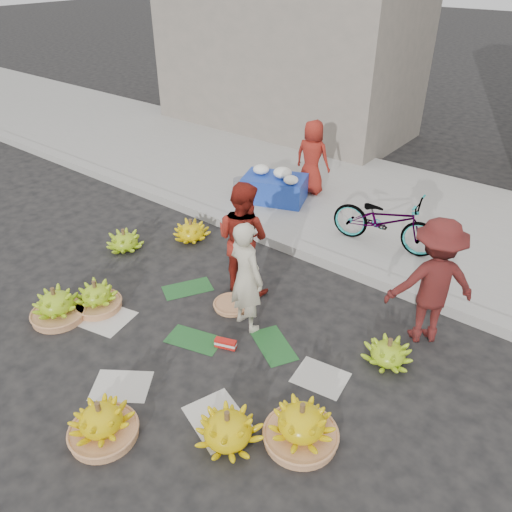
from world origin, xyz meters
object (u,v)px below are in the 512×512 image
Objects in this scene: banana_bunch_4 at (301,425)px; banana_bunch_0 at (97,297)px; bicycle at (385,220)px; vendor_cream at (246,277)px; flower_table at (275,187)px.

banana_bunch_0 is at bearing 178.39° from banana_bunch_4.
bicycle is (-0.93, 3.59, 0.34)m from banana_bunch_4.
banana_bunch_4 is (3.17, -0.09, 0.03)m from banana_bunch_0.
banana_bunch_0 is 0.41× the size of vendor_cream.
banana_bunch_4 reaches higher than banana_bunch_0.
bicycle is at bearing 104.46° from banana_bunch_4.
banana_bunch_4 is 4.99m from flower_table.
flower_table is at bearing -47.26° from vendor_cream.
vendor_cream is at bearing -79.96° from flower_table.
flower_table is 0.76× the size of bicycle.
flower_table is at bearing 76.79° from bicycle.
vendor_cream is 2.65m from bicycle.
banana_bunch_4 is 0.49× the size of vendor_cream.
flower_table is 2.24m from bicycle.
bicycle is at bearing -27.66° from flower_table.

